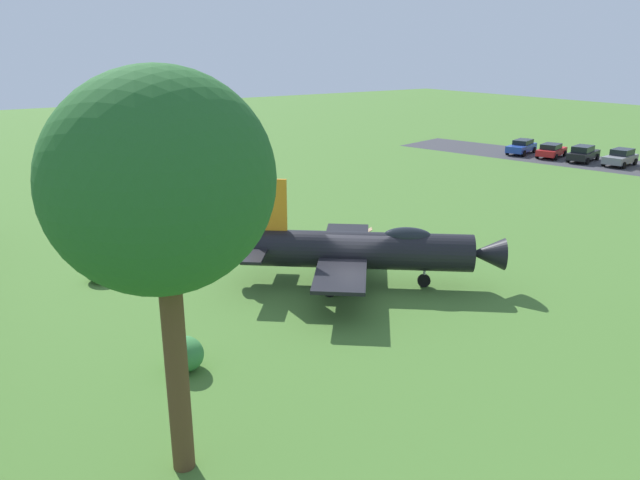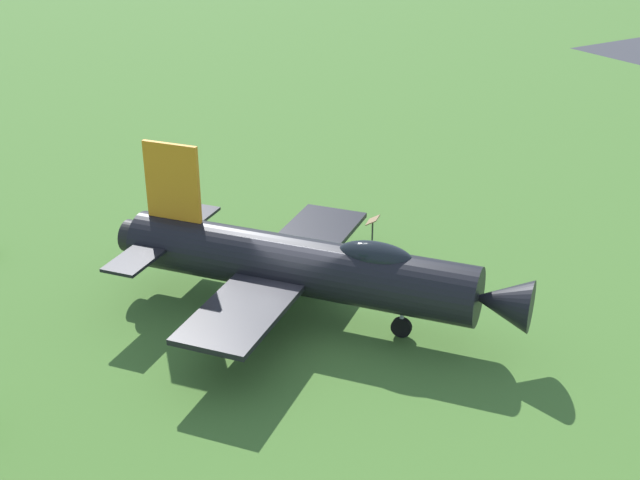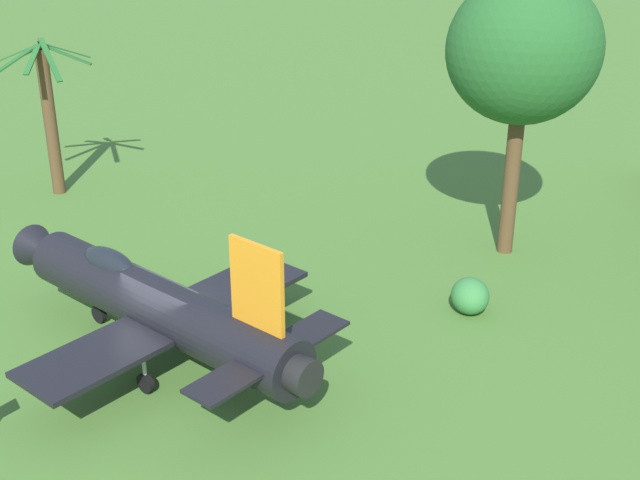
# 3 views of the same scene
# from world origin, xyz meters

# --- Properties ---
(ground_plane) EXTENTS (200.00, 200.00, 0.00)m
(ground_plane) POSITION_xyz_m (0.00, 0.00, 0.00)
(ground_plane) COLOR #47722D
(parking_strip) EXTENTS (16.69, 39.14, 0.00)m
(parking_strip) POSITION_xyz_m (-37.81, -12.71, 0.00)
(parking_strip) COLOR #38383D
(parking_strip) RESTS_ON ground_plane
(display_jet) EXTENTS (11.25, 10.06, 4.96)m
(display_jet) POSITION_xyz_m (-0.28, 0.23, 1.74)
(display_jet) COLOR black
(display_jet) RESTS_ON ground_plane
(shade_tree) EXTENTS (5.43, 4.67, 10.32)m
(shade_tree) POSITION_xyz_m (11.60, 7.76, 7.62)
(shade_tree) COLOR brown
(shade_tree) RESTS_ON ground_plane
(shrub_near_fence) EXTENTS (1.26, 1.47, 1.18)m
(shrub_near_fence) POSITION_xyz_m (9.59, 2.97, 0.59)
(shrub_near_fence) COLOR #387F3D
(shrub_near_fence) RESTS_ON ground_plane
(shrub_by_tree) EXTENTS (1.47, 1.57, 0.79)m
(shrub_by_tree) POSITION_xyz_m (9.65, -7.14, 0.40)
(shrub_by_tree) COLOR #2D7033
(shrub_by_tree) RESTS_ON ground_plane
(info_plaque) EXTENTS (0.67, 0.72, 1.14)m
(info_plaque) POSITION_xyz_m (-3.86, -3.85, 0.85)
(info_plaque) COLOR #333333
(info_plaque) RESTS_ON ground_plane
(parked_car_gray) EXTENTS (4.32, 2.54, 1.54)m
(parked_car_gray) POSITION_xyz_m (-38.60, -9.80, 0.79)
(parked_car_gray) COLOR slate
(parked_car_gray) RESTS_ON ground_plane
(parked_car_black) EXTENTS (4.79, 2.89, 1.55)m
(parked_car_black) POSITION_xyz_m (-37.64, -13.03, 0.79)
(parked_car_black) COLOR black
(parked_car_black) RESTS_ON ground_plane
(parked_car_red) EXTENTS (4.50, 3.01, 1.42)m
(parked_car_red) POSITION_xyz_m (-36.92, -16.07, 0.74)
(parked_car_red) COLOR red
(parked_car_red) RESTS_ON ground_plane
(parked_car_blue) EXTENTS (4.74, 2.97, 1.44)m
(parked_car_blue) POSITION_xyz_m (-36.34, -19.23, 0.76)
(parked_car_blue) COLOR #23429E
(parked_car_blue) RESTS_ON ground_plane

